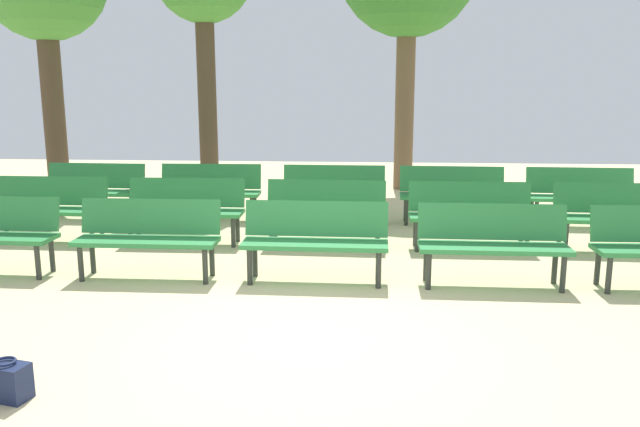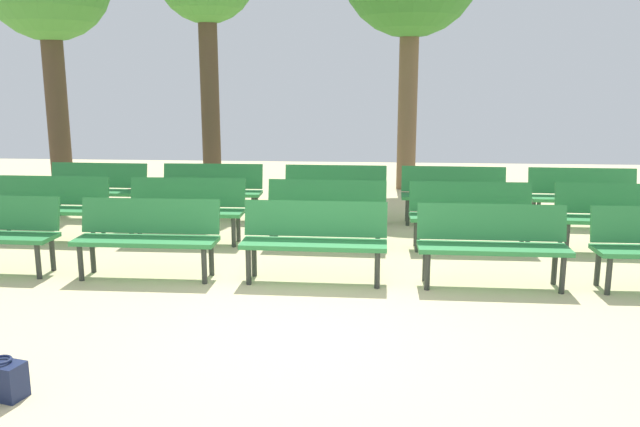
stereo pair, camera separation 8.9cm
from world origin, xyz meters
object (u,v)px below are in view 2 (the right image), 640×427
(bench_r2_c2, at_px, (335,190))
(bench_r1_c0, at_px, (50,204))
(bench_r2_c4, at_px, (583,193))
(handbag, at_px, (2,379))
(bench_r1_c2, at_px, (326,209))
(bench_r1_c4, at_px, (620,213))
(bench_r0_c3, at_px, (492,240))
(bench_r1_c1, at_px, (186,206))
(bench_r0_c2, at_px, (314,236))
(bench_r2_c1, at_px, (212,188))
(bench_r2_c3, at_px, (454,191))
(bench_r2_c0, at_px, (96,187))
(bench_r1_c3, at_px, (471,211))
(bench_r0_c1, at_px, (148,233))

(bench_r2_c2, bearing_deg, bench_r1_c0, -158.61)
(bench_r2_c4, distance_m, handbag, 8.32)
(bench_r1_c0, bearing_deg, bench_r1_c2, 0.13)
(bench_r1_c4, bearing_deg, bench_r2_c2, 159.73)
(bench_r1_c2, relative_size, bench_r2_c4, 1.00)
(bench_r1_c0, xyz_separation_m, bench_r1_c2, (3.85, -0.06, 0.00))
(bench_r0_c3, distance_m, handbag, 4.85)
(bench_r1_c1, height_order, bench_r2_c4, same)
(bench_r0_c2, distance_m, bench_r1_c2, 1.54)
(bench_r1_c1, bearing_deg, bench_r1_c2, -1.83)
(bench_r0_c2, xyz_separation_m, bench_r1_c2, (0.02, 1.54, 0.00))
(bench_r1_c4, height_order, bench_r2_c1, same)
(bench_r2_c1, distance_m, bench_r2_c3, 3.81)
(bench_r1_c2, bearing_deg, bench_r2_c3, 40.92)
(bench_r0_c3, bearing_deg, bench_r0_c2, 179.76)
(bench_r0_c2, distance_m, bench_r2_c3, 3.60)
(bench_r0_c2, xyz_separation_m, bench_r2_c3, (1.89, 3.06, 0.00))
(bench_r2_c0, distance_m, bench_r2_c2, 3.85)
(bench_r1_c3, distance_m, bench_r2_c1, 4.15)
(bench_r1_c4, height_order, handbag, bench_r1_c4)
(bench_r0_c1, distance_m, bench_r2_c0, 3.59)
(bench_r0_c1, bearing_deg, bench_r2_c1, 90.49)
(bench_r2_c1, xyz_separation_m, bench_r2_c4, (5.75, -0.05, 0.00))
(handbag, bearing_deg, bench_r0_c2, 55.95)
(bench_r1_c4, distance_m, bench_r2_c3, 2.47)
(bench_r1_c2, relative_size, bench_r2_c0, 1.00)
(bench_r0_c3, bearing_deg, bench_r1_c2, 141.13)
(bench_r2_c1, bearing_deg, bench_r1_c2, -39.93)
(bench_r1_c3, height_order, bench_r1_c4, same)
(bench_r1_c0, bearing_deg, bench_r2_c2, 21.79)
(bench_r0_c1, bearing_deg, bench_r1_c2, 38.89)
(bench_r2_c1, bearing_deg, bench_r2_c2, -1.70)
(bench_r2_c1, bearing_deg, bench_r0_c2, -59.45)
(bench_r0_c2, height_order, bench_r2_c2, same)
(bench_r0_c3, bearing_deg, bench_r1_c3, 90.60)
(bench_r0_c3, distance_m, bench_r2_c3, 3.09)
(bench_r0_c1, xyz_separation_m, bench_r2_c0, (-1.90, 3.05, 0.00))
(bench_r1_c1, xyz_separation_m, handbag, (-0.06, -4.49, -0.37))
(handbag, bearing_deg, bench_r0_c3, 36.45)
(bench_r1_c1, relative_size, handbag, 4.52)
(bench_r1_c2, bearing_deg, bench_r2_c2, 90.44)
(bench_r0_c3, distance_m, bench_r1_c1, 4.16)
(bench_r0_c2, bearing_deg, bench_r1_c1, 140.97)
(bench_r0_c1, height_order, bench_r1_c2, same)
(bench_r0_c1, height_order, bench_r1_c1, same)
(bench_r2_c1, bearing_deg, bench_r0_c1, -90.77)
(bench_r2_c1, bearing_deg, bench_r1_c1, -90.78)
(bench_r0_c2, height_order, handbag, bench_r0_c2)
(bench_r0_c1, bearing_deg, bench_r1_c3, 21.80)
(bench_r2_c0, height_order, bench_r2_c3, same)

